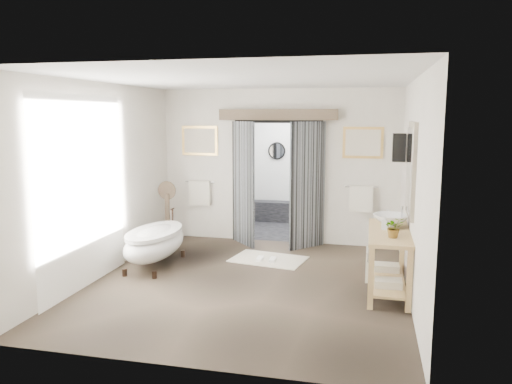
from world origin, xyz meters
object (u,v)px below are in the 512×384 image
Objects in this scene: rug at (268,259)px; basin at (391,220)px; clawfoot_tub at (155,242)px; vanity at (387,255)px.

basin is at bearing -22.38° from rug.
basin is at bearing -0.62° from clawfoot_tub.
clawfoot_tub is at bearing 174.48° from vanity.
vanity is at bearing -5.52° from clawfoot_tub.
clawfoot_tub is 3.68m from basin.
vanity is 0.53m from basin.
basin is (1.93, -0.79, 0.93)m from rug.
vanity is at bearing -30.37° from rug.
clawfoot_tub is at bearing -176.54° from basin.
clawfoot_tub is 3.61m from vanity.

